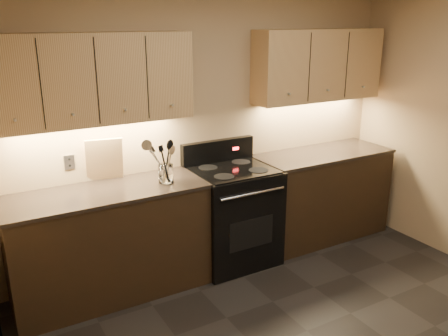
{
  "coord_description": "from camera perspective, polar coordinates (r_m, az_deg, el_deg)",
  "views": [
    {
      "loc": [
        -2.06,
        -1.87,
        2.25
      ],
      "look_at": [
        -0.14,
        1.45,
        1.04
      ],
      "focal_mm": 38.0,
      "sensor_mm": 36.0,
      "label": 1
    }
  ],
  "objects": [
    {
      "name": "wall_back",
      "position": [
        4.48,
        -1.91,
        5.34
      ],
      "size": [
        4.0,
        0.04,
        2.6
      ],
      "primitive_type": "cube",
      "color": "tan",
      "rests_on": "ground"
    },
    {
      "name": "counter_left",
      "position": [
        4.11,
        -13.58,
        -8.73
      ],
      "size": [
        1.62,
        0.62,
        0.93
      ],
      "color": "black",
      "rests_on": "ground"
    },
    {
      "name": "counter_right",
      "position": [
        5.14,
        11.5,
        -3.11
      ],
      "size": [
        1.46,
        0.62,
        0.93
      ],
      "color": "black",
      "rests_on": "ground"
    },
    {
      "name": "stove",
      "position": [
        4.51,
        1.01,
        -5.56
      ],
      "size": [
        0.76,
        0.68,
        1.14
      ],
      "color": "black",
      "rests_on": "ground"
    },
    {
      "name": "upper_cab_left",
      "position": [
        3.87,
        -15.66,
        10.25
      ],
      "size": [
        1.6,
        0.3,
        0.7
      ],
      "primitive_type": "cube",
      "color": "tan",
      "rests_on": "wall_back"
    },
    {
      "name": "upper_cab_right",
      "position": [
        4.95,
        11.3,
        12.04
      ],
      "size": [
        1.44,
        0.3,
        0.7
      ],
      "primitive_type": "cube",
      "color": "tan",
      "rests_on": "wall_back"
    },
    {
      "name": "outlet_plate",
      "position": [
        4.1,
        -18.1,
        0.66
      ],
      "size": [
        0.08,
        0.01,
        0.12
      ],
      "primitive_type": "cube",
      "color": "#B2B5BA",
      "rests_on": "wall_back"
    },
    {
      "name": "utensil_crock",
      "position": [
        4.0,
        -7.01,
        -0.73
      ],
      "size": [
        0.16,
        0.16,
        0.16
      ],
      "color": "white",
      "rests_on": "counter_left"
    },
    {
      "name": "cutting_board",
      "position": [
        4.11,
        -14.19,
        1.01
      ],
      "size": [
        0.32,
        0.17,
        0.38
      ],
      "primitive_type": "cube",
      "rotation": [
        0.25,
        0.0,
        -0.19
      ],
      "color": "tan",
      "rests_on": "counter_left"
    },
    {
      "name": "wooden_spoon",
      "position": [
        3.96,
        -7.32,
        0.52
      ],
      "size": [
        0.15,
        0.06,
        0.31
      ],
      "primitive_type": null,
      "rotation": [
        0.02,
        0.31,
        0.06
      ],
      "color": "tan",
      "rests_on": "utensil_crock"
    },
    {
      "name": "black_spoon",
      "position": [
        3.98,
        -7.3,
        0.9
      ],
      "size": [
        0.12,
        0.08,
        0.35
      ],
      "primitive_type": null,
      "rotation": [
        0.07,
        0.17,
        0.05
      ],
      "color": "black",
      "rests_on": "utensil_crock"
    },
    {
      "name": "black_turner",
      "position": [
        3.95,
        -6.76,
        0.65
      ],
      "size": [
        0.15,
        0.12,
        0.34
      ],
      "primitive_type": null,
      "rotation": [
        -0.12,
        -0.14,
        0.32
      ],
      "color": "black",
      "rests_on": "utensil_crock"
    },
    {
      "name": "steel_spatula",
      "position": [
        3.99,
        -6.79,
        0.92
      ],
      "size": [
        0.24,
        0.14,
        0.34
      ],
      "primitive_type": null,
      "rotation": [
        0.05,
        -0.44,
        -0.38
      ],
      "color": "silver",
      "rests_on": "utensil_crock"
    },
    {
      "name": "steel_skimmer",
      "position": [
        3.97,
        -6.6,
        1.22
      ],
      "size": [
        0.28,
        0.14,
        0.39
      ],
      "primitive_type": null,
      "rotation": [
        -0.07,
        -0.51,
        -0.07
      ],
      "color": "silver",
      "rests_on": "utensil_crock"
    }
  ]
}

